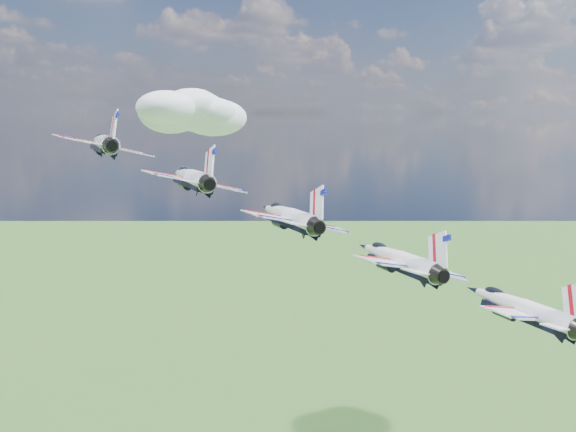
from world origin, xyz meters
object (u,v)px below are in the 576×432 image
jet_1 (191,178)px  jet_2 (288,216)px  jet_4 (519,307)px  jet_0 (103,143)px  jet_3 (397,259)px

jet_1 → jet_2: jet_1 is taller
jet_2 → jet_4: 23.87m
jet_0 → jet_4: size_ratio=1.00×
jet_0 → jet_1: (7.45, -8.63, -3.54)m
jet_0 → jet_1: jet_0 is taller
jet_0 → jet_3: jet_0 is taller
jet_0 → jet_4: 47.74m
jet_2 → jet_4: bearing=-45.0°
jet_0 → jet_2: jet_0 is taller
jet_2 → jet_3: size_ratio=1.00×
jet_1 → jet_3: (14.90, -17.26, -7.07)m
jet_4 → jet_0: bearing=135.0°
jet_0 → jet_3: bearing=-45.0°
jet_2 → jet_0: bearing=135.0°
jet_0 → jet_3: size_ratio=1.00×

